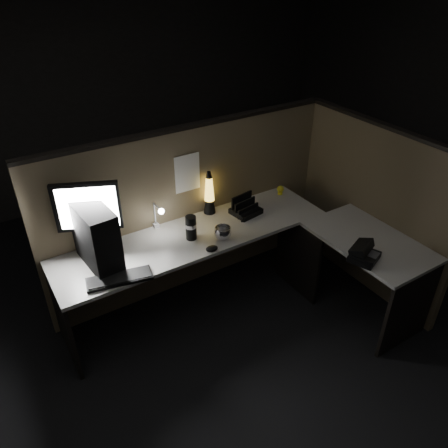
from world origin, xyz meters
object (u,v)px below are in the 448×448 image
lava_lamp (209,196)px  monitor (88,213)px  desk_phone (363,253)px  pc_tower (96,236)px  keyboard (120,279)px

lava_lamp → monitor: bearing=-175.9°
monitor → desk_phone: bearing=-10.0°
lava_lamp → desk_phone: 1.35m
pc_tower → keyboard: bearing=-85.7°
monitor → lava_lamp: bearing=27.9°
keyboard → lava_lamp: bearing=36.9°
pc_tower → monitor: 0.18m
lava_lamp → desk_phone: lava_lamp is taller
monitor → desk_phone: size_ratio=2.23×
keyboard → pc_tower: bearing=111.4°
lava_lamp → pc_tower: bearing=-169.4°
lava_lamp → desk_phone: (0.62, -1.19, -0.11)m
keyboard → monitor: bearing=107.8°
pc_tower → keyboard: pc_tower is taller
monitor → keyboard: size_ratio=1.32×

